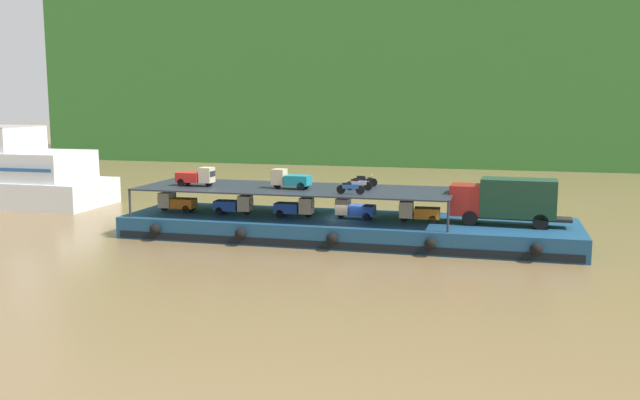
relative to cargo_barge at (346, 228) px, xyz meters
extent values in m
plane|color=brown|center=(0.00, 0.03, -0.75)|extent=(400.00, 400.00, 0.00)
cube|color=#33702D|center=(0.00, 65.86, 18.07)|extent=(122.46, 28.51, 37.64)
cube|color=navy|center=(0.00, 0.03, 0.00)|extent=(31.58, 7.98, 1.50)
cube|color=black|center=(0.00, -3.97, -0.40)|extent=(30.95, 0.06, 0.50)
sphere|color=black|center=(-12.63, -4.18, 0.10)|extent=(0.76, 0.76, 0.76)
sphere|color=black|center=(-6.32, -4.18, 0.10)|extent=(0.76, 0.76, 0.76)
sphere|color=black|center=(0.00, -4.18, 0.10)|extent=(0.76, 0.76, 0.76)
sphere|color=black|center=(6.32, -4.18, 0.10)|extent=(0.76, 0.76, 0.76)
sphere|color=black|center=(12.63, -4.18, 0.10)|extent=(0.76, 0.76, 0.76)
cube|color=maroon|center=(8.19, 0.18, 2.35)|extent=(2.10, 2.28, 2.00)
cube|color=#192833|center=(7.16, 0.23, 2.70)|extent=(0.15, 1.84, 0.60)
cube|color=#193823|center=(11.59, 0.02, 2.60)|extent=(4.90, 2.53, 2.50)
cube|color=black|center=(11.59, 0.02, 1.30)|extent=(6.86, 1.70, 0.20)
cylinder|color=black|center=(8.64, 1.17, 1.25)|extent=(1.01, 0.33, 1.00)
cylinder|color=black|center=(8.54, -0.85, 1.25)|extent=(1.01, 0.33, 1.00)
cylinder|color=black|center=(13.08, 0.96, 1.25)|extent=(1.01, 0.33, 1.00)
cylinder|color=black|center=(12.98, -1.06, 1.25)|extent=(1.01, 0.33, 1.00)
cylinder|color=#232833|center=(7.31, 3.54, 1.75)|extent=(0.16, 0.16, 2.00)
cylinder|color=#232833|center=(7.31, -3.47, 1.75)|extent=(0.16, 0.16, 2.00)
cylinder|color=#232833|center=(-14.91, 3.54, 1.75)|extent=(0.16, 0.16, 2.00)
cylinder|color=#232833|center=(-14.91, -3.47, 1.75)|extent=(0.16, 0.16, 2.00)
cube|color=#232833|center=(-3.80, 0.03, 2.70)|extent=(22.38, 7.18, 0.10)
cube|color=orange|center=(-12.28, -0.35, 1.38)|extent=(1.75, 1.28, 0.70)
cube|color=#C6B793|center=(-13.68, -0.42, 1.58)|extent=(0.95, 1.04, 1.10)
cube|color=#19232D|center=(-14.14, -0.44, 1.69)|extent=(0.08, 0.85, 0.38)
cylinder|color=black|center=(-13.82, -0.43, 1.03)|extent=(0.57, 0.17, 0.56)
cylinder|color=black|center=(-11.90, 0.20, 1.03)|extent=(0.57, 0.17, 0.56)
cylinder|color=black|center=(-11.85, -0.86, 1.03)|extent=(0.57, 0.17, 0.56)
cube|color=#1E47B7|center=(-8.77, -0.53, 1.38)|extent=(1.75, 1.28, 0.70)
cube|color=beige|center=(-7.37, -0.46, 1.58)|extent=(0.95, 1.04, 1.10)
cube|color=#19232D|center=(-6.90, -0.44, 1.69)|extent=(0.08, 0.85, 0.38)
cylinder|color=black|center=(-7.22, -0.45, 1.03)|extent=(0.57, 0.17, 0.56)
cylinder|color=black|center=(-9.15, -1.07, 1.03)|extent=(0.57, 0.17, 0.56)
cylinder|color=black|center=(-9.20, -0.01, 1.03)|extent=(0.57, 0.17, 0.56)
cube|color=#1E47B7|center=(-4.17, -0.52, 1.38)|extent=(1.74, 1.26, 0.70)
cube|color=beige|center=(-2.77, -0.47, 1.58)|extent=(0.93, 1.03, 1.10)
cube|color=#19232D|center=(-2.30, -0.46, 1.69)|extent=(0.07, 0.85, 0.38)
cylinder|color=black|center=(-2.62, -0.47, 1.03)|extent=(0.56, 0.16, 0.56)
cylinder|color=black|center=(-4.55, -1.06, 1.03)|extent=(0.56, 0.16, 0.56)
cylinder|color=black|center=(-4.59, 0.00, 1.03)|extent=(0.56, 0.16, 0.56)
cube|color=#1E47B7|center=(1.20, -0.16, 1.38)|extent=(1.74, 1.26, 0.70)
cube|color=#C6B793|center=(-0.20, -0.11, 1.58)|extent=(0.94, 1.03, 1.10)
cube|color=#19232D|center=(-0.67, -0.09, 1.69)|extent=(0.07, 0.85, 0.38)
cylinder|color=black|center=(-0.35, -0.10, 1.03)|extent=(0.56, 0.16, 0.56)
cylinder|color=black|center=(1.62, 0.35, 1.03)|extent=(0.56, 0.16, 0.56)
cylinder|color=black|center=(1.58, -0.71, 1.03)|extent=(0.56, 0.16, 0.56)
cube|color=orange|center=(5.67, -0.23, 1.38)|extent=(1.75, 1.27, 0.70)
cube|color=beige|center=(4.28, -0.29, 1.58)|extent=(0.94, 1.04, 1.10)
cube|color=#19232D|center=(3.81, -0.31, 1.69)|extent=(0.08, 0.85, 0.38)
cylinder|color=black|center=(4.13, -0.30, 1.03)|extent=(0.57, 0.16, 0.56)
cylinder|color=black|center=(6.05, 0.32, 1.03)|extent=(0.57, 0.16, 0.56)
cylinder|color=black|center=(6.10, -0.74, 1.03)|extent=(0.57, 0.16, 0.56)
cube|color=red|center=(-11.61, -0.67, 3.38)|extent=(1.73, 1.24, 0.70)
cube|color=beige|center=(-10.21, -0.71, 3.58)|extent=(0.92, 1.02, 1.10)
cube|color=#19232D|center=(-9.74, -0.72, 3.69)|extent=(0.06, 0.85, 0.38)
cylinder|color=black|center=(-10.06, -0.71, 3.03)|extent=(0.56, 0.15, 0.56)
cylinder|color=black|center=(-12.03, -1.20, 3.03)|extent=(0.56, 0.15, 0.56)
cylinder|color=black|center=(-12.00, -0.14, 3.03)|extent=(0.56, 0.15, 0.56)
cube|color=teal|center=(-3.37, -0.54, 3.38)|extent=(1.77, 1.30, 0.70)
cube|color=#C6B793|center=(-4.77, -0.46, 3.58)|extent=(0.96, 1.05, 1.10)
cube|color=#19232D|center=(-5.24, -0.43, 3.69)|extent=(0.09, 0.85, 0.38)
cylinder|color=black|center=(-4.92, -0.45, 3.03)|extent=(0.57, 0.17, 0.56)
cylinder|color=black|center=(-2.94, -0.03, 3.03)|extent=(0.57, 0.17, 0.56)
cylinder|color=black|center=(-3.00, -1.09, 3.03)|extent=(0.57, 0.17, 0.56)
cylinder|color=black|center=(1.41, -2.08, 3.05)|extent=(0.60, 0.14, 0.60)
cylinder|color=black|center=(0.11, -2.16, 3.05)|extent=(0.60, 0.14, 0.60)
cube|color=#1E4C99|center=(0.76, -2.12, 3.27)|extent=(1.11, 0.27, 0.28)
cube|color=black|center=(0.51, -2.13, 3.45)|extent=(0.61, 0.24, 0.12)
cylinder|color=#B2B2B7|center=(1.31, -2.09, 3.60)|extent=(0.07, 0.55, 0.04)
cylinder|color=black|center=(1.53, 0.02, 3.05)|extent=(0.60, 0.11, 0.60)
cylinder|color=black|center=(0.23, 0.05, 3.05)|extent=(0.60, 0.11, 0.60)
cube|color=#B7B7BC|center=(0.88, 0.03, 3.27)|extent=(1.10, 0.22, 0.28)
cube|color=black|center=(0.63, 0.04, 3.45)|extent=(0.60, 0.21, 0.12)
cylinder|color=#B2B2B7|center=(1.43, 0.02, 3.60)|extent=(0.05, 0.55, 0.04)
cylinder|color=black|center=(1.50, 2.22, 3.05)|extent=(0.60, 0.13, 0.60)
cylinder|color=black|center=(0.20, 2.15, 3.05)|extent=(0.60, 0.13, 0.60)
cube|color=black|center=(0.85, 2.19, 3.27)|extent=(1.11, 0.26, 0.28)
cube|color=black|center=(0.60, 2.17, 3.45)|extent=(0.61, 0.23, 0.12)
cylinder|color=#B2B2B7|center=(1.40, 2.22, 3.60)|extent=(0.07, 0.55, 0.04)
camera|label=1|loc=(10.32, -46.55, 9.05)|focal=38.63mm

